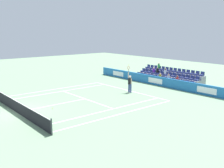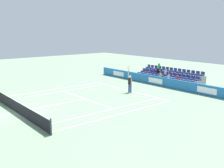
% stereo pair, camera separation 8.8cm
% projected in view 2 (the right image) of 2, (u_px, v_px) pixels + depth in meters
% --- Properties ---
extents(ground_plane, '(80.00, 80.00, 0.00)m').
position_uv_depth(ground_plane, '(16.00, 112.00, 20.34)').
color(ground_plane, gray).
extents(line_baseline, '(10.97, 0.10, 0.01)m').
position_uv_depth(line_baseline, '(128.00, 90.00, 27.75)').
color(line_baseline, white).
rests_on(line_baseline, ground).
extents(line_service, '(8.23, 0.10, 0.01)m').
position_uv_depth(line_service, '(85.00, 99.00, 24.33)').
color(line_service, white).
rests_on(line_service, ground).
extents(line_centre_service, '(0.10, 6.40, 0.01)m').
position_uv_depth(line_centre_service, '(54.00, 105.00, 22.33)').
color(line_centre_service, white).
rests_on(line_centre_service, ground).
extents(line_singles_sideline_left, '(0.10, 11.89, 0.01)m').
position_uv_depth(line_singles_sideline_left, '(59.00, 92.00, 27.15)').
color(line_singles_sideline_left, white).
rests_on(line_singles_sideline_left, ground).
extents(line_singles_sideline_right, '(0.10, 11.89, 0.01)m').
position_uv_depth(line_singles_sideline_right, '(109.00, 110.00, 20.93)').
color(line_singles_sideline_right, white).
rests_on(line_singles_sideline_right, ground).
extents(line_doubles_sideline_left, '(0.10, 11.89, 0.01)m').
position_uv_depth(line_doubles_sideline_left, '(53.00, 89.00, 28.19)').
color(line_doubles_sideline_left, white).
rests_on(line_doubles_sideline_left, ground).
extents(line_doubles_sideline_right, '(0.10, 11.89, 0.01)m').
position_uv_depth(line_doubles_sideline_right, '(120.00, 114.00, 19.90)').
color(line_doubles_sideline_right, white).
rests_on(line_doubles_sideline_right, ground).
extents(line_centre_mark, '(0.10, 0.20, 0.01)m').
position_uv_depth(line_centre_mark, '(127.00, 90.00, 27.69)').
color(line_centre_mark, white).
rests_on(line_centre_mark, ground).
extents(sponsor_barrier, '(19.65, 0.22, 1.05)m').
position_uv_depth(sponsor_barrier, '(156.00, 81.00, 30.38)').
color(sponsor_barrier, '#1E66AD').
rests_on(sponsor_barrier, ground).
extents(tennis_net, '(11.97, 0.10, 1.07)m').
position_uv_depth(tennis_net, '(16.00, 106.00, 20.24)').
color(tennis_net, '#33383D').
rests_on(tennis_net, ground).
extents(tennis_player, '(0.53, 0.38, 2.85)m').
position_uv_depth(tennis_player, '(130.00, 83.00, 26.52)').
color(tennis_player, navy).
rests_on(tennis_player, ground).
extents(stadium_stand, '(8.68, 2.85, 2.18)m').
position_uv_depth(stadium_stand, '(168.00, 78.00, 31.82)').
color(stadium_stand, gray).
rests_on(stadium_stand, ground).
extents(loose_tennis_ball, '(0.07, 0.07, 0.07)m').
position_uv_depth(loose_tennis_ball, '(52.00, 108.00, 21.25)').
color(loose_tennis_ball, '#D1E533').
rests_on(loose_tennis_ball, ground).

